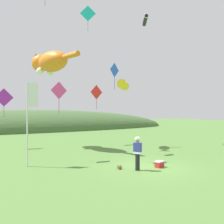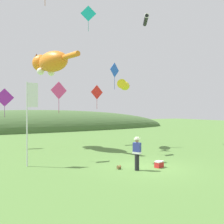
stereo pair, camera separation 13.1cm
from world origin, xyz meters
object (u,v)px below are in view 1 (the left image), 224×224
festival_banner_pole (30,111)px  festival_attendant (138,152)px  kite_diamond_violet (4,98)px  kite_diamond_pink (59,91)px  picnic_cooler (159,164)px  kite_giant_cat (50,62)px  kite_fish_windsock (124,85)px  kite_diamond_red (96,92)px  kite_spool (119,167)px  kite_diamond_teal (88,14)px  kite_diamond_blue (114,70)px  kite_tube_streamer (145,20)px

festival_banner_pole → festival_attendant: bearing=-39.0°
kite_diamond_violet → kite_diamond_pink: bearing=-71.7°
picnic_cooler → kite_giant_cat: bearing=108.3°
festival_banner_pole → kite_giant_cat: size_ratio=0.75×
kite_giant_cat → kite_fish_windsock: (5.61, -2.81, -1.90)m
festival_attendant → festival_banner_pole: size_ratio=0.37×
picnic_cooler → festival_banner_pole: festival_banner_pole is taller
picnic_cooler → festival_banner_pole: 7.95m
kite_diamond_pink → kite_diamond_violet: size_ratio=0.84×
festival_banner_pole → kite_diamond_violet: size_ratio=1.98×
kite_fish_windsock → kite_diamond_red: (-1.20, 2.90, -0.46)m
kite_spool → kite_diamond_teal: (2.25, 9.14, 11.83)m
picnic_cooler → kite_diamond_pink: kite_diamond_pink is taller
kite_diamond_teal → kite_giant_cat: bearing=176.5°
picnic_cooler → kite_diamond_violet: size_ratio=0.23×
festival_attendant → kite_diamond_pink: bearing=121.5°
kite_diamond_pink → kite_diamond_blue: size_ratio=1.03×
picnic_cooler → kite_diamond_blue: bearing=89.6°
kite_diamond_violet → kite_diamond_red: bearing=-13.0°
kite_fish_windsock → kite_tube_streamer: kite_tube_streamer is taller
kite_diamond_pink → kite_diamond_blue: kite_diamond_blue is taller
festival_banner_pole → kite_diamond_red: size_ratio=2.14×
picnic_cooler → kite_giant_cat: size_ratio=0.09×
kite_spool → festival_banner_pole: festival_banner_pole is taller
picnic_cooler → kite_diamond_violet: kite_diamond_violet is taller
festival_banner_pole → kite_diamond_red: 9.80m
kite_spool → kite_diamond_red: 11.06m
picnic_cooler → kite_diamond_blue: (0.04, 5.06, 5.97)m
festival_banner_pole → kite_fish_windsock: 9.42m
kite_fish_windsock → kite_diamond_red: kite_fish_windsock is taller
festival_attendant → kite_diamond_pink: 6.43m
kite_tube_streamer → kite_diamond_red: bearing=153.4°
kite_diamond_pink → kite_diamond_teal: kite_diamond_teal is taller
kite_giant_cat → kite_fish_windsock: size_ratio=2.40×
picnic_cooler → kite_diamond_red: bearing=84.0°
picnic_cooler → kite_diamond_violet: 14.32m
kite_spool → kite_tube_streamer: kite_tube_streamer is taller
kite_diamond_teal → kite_spool: bearing=-103.9°
kite_diamond_red → picnic_cooler: bearing=-96.0°
kite_spool → kite_diamond_blue: bearing=62.9°
festival_banner_pole → kite_fish_windsock: size_ratio=1.81×
kite_fish_windsock → kite_diamond_red: size_ratio=1.19×
kite_spool → kite_diamond_teal: 15.11m
kite_giant_cat → kite_diamond_violet: (-3.38, 1.89, -2.97)m
kite_giant_cat → kite_diamond_red: bearing=1.2°
festival_attendant → kite_tube_streamer: (6.67, 8.07, 10.75)m
kite_spool → kite_giant_cat: bearing=97.1°
festival_banner_pole → kite_diamond_violet: kite_diamond_violet is taller
kite_spool → kite_diamond_blue: (2.22, 4.32, 6.04)m
picnic_cooler → kite_tube_streamer: (5.19, 8.11, 11.53)m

